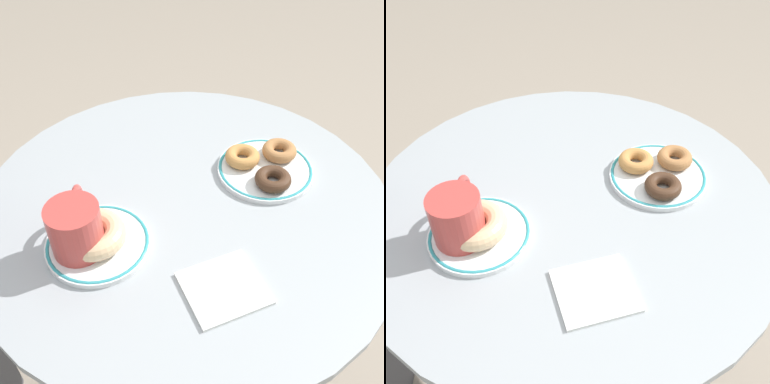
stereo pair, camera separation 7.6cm
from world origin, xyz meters
The scene contains 10 objects.
ground_plane centered at (0.00, 0.00, -0.01)m, with size 7.00×7.00×0.02m, color gray.
cafe_table centered at (0.00, 0.00, 0.54)m, with size 0.77×0.77×0.74m.
plate_left centered at (-0.17, 0.03, 0.74)m, with size 0.18×0.18×0.01m.
plate_right centered at (0.17, -0.04, 0.74)m, with size 0.19×0.19×0.01m.
donut_glazed centered at (-0.18, 0.03, 0.77)m, with size 0.11×0.11×0.04m, color #E0B789.
donut_cinnamon centered at (0.22, -0.04, 0.76)m, with size 0.07×0.07×0.02m, color #A36B3D.
donut_old_fashioned centered at (0.16, 0.00, 0.76)m, with size 0.07×0.07×0.02m, color #BC7F42.
donut_chocolate centered at (0.15, -0.08, 0.76)m, with size 0.07×0.07×0.02m, color #422819.
paper_napkin centered at (-0.09, -0.18, 0.74)m, with size 0.12×0.11×0.01m, color white.
coffee_mug centered at (-0.20, 0.04, 0.79)m, with size 0.10×0.12×0.10m.
Camera 2 is at (-0.36, -0.51, 1.35)m, focal length 44.46 mm.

